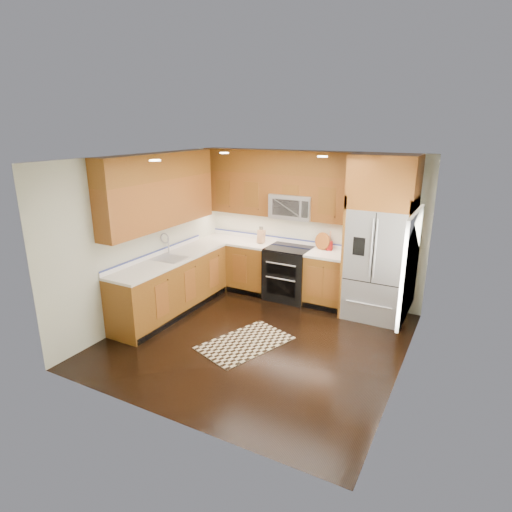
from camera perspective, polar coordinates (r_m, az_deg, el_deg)
The scene contains 16 objects.
ground at distance 6.37m, azimuth 0.12°, elevation -11.09°, with size 4.00×4.00×0.00m, color black.
wall_back at distance 7.63m, azimuth 7.21°, elevation 4.03°, with size 4.00×0.02×2.60m, color beige.
wall_left at distance 7.00m, azimuth -14.50°, elevation 2.41°, with size 0.02×4.00×2.60m, color beige.
wall_right at distance 5.28m, azimuth 19.67°, elevation -2.85°, with size 0.02×4.00×2.60m, color beige.
window at distance 5.44m, azimuth 19.88°, elevation -1.17°, with size 0.04×1.10×1.30m.
base_cabinets at distance 7.47m, azimuth -5.00°, elevation -3.00°, with size 2.85×3.00×0.90m.
countertop at distance 7.34m, azimuth -3.67°, elevation 0.54°, with size 2.86×3.01×0.04m.
upper_cabinets at distance 7.20m, azimuth -3.95°, elevation 9.21°, with size 2.85×3.00×1.15m.
range at distance 7.66m, azimuth 4.33°, elevation -2.31°, with size 0.76×0.67×0.95m.
microwave at distance 7.47m, azimuth 4.94°, elevation 6.64°, with size 0.76×0.40×0.42m.
refrigerator at distance 6.94m, azimuth 16.15°, elevation 2.18°, with size 0.98×0.75×2.60m.
sink_faucet at distance 7.07m, azimuth -11.50°, elevation 0.19°, with size 0.54×0.44×0.37m.
rug at distance 6.28m, azimuth -1.45°, elevation -11.49°, with size 0.78×1.30×0.01m, color black.
knife_block at distance 7.80m, azimuth 0.69°, elevation 2.65°, with size 0.13×0.16×0.30m.
utensil_crock at distance 7.45m, azimuth 9.75°, elevation 1.64°, with size 0.15×0.15×0.33m.
cutting_board at distance 7.49m, azimuth 8.80°, elevation 0.95°, with size 0.30×0.30×0.02m, color brown.
Camera 1 is at (2.63, -4.96, 3.02)m, focal length 30.00 mm.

